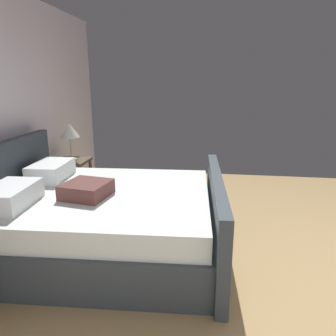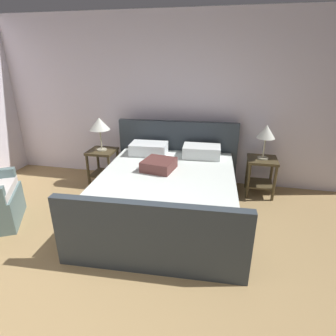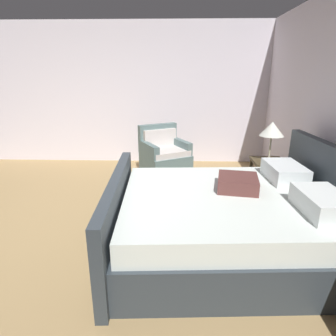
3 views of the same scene
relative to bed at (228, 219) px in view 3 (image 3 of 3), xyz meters
The scene contains 6 objects.
ground_plane 1.98m from the bed, 93.72° to the right, with size 6.13×6.37×0.02m, color tan.
wall_side_left 3.92m from the bed, 149.17° to the right, with size 0.12×6.49×2.72m, color white.
bed is the anchor object (origin of this frame).
nightstand_left 1.50m from the bed, 149.13° to the left, with size 0.44×0.44×0.60m.
table_lamp_left 1.65m from the bed, 149.13° to the left, with size 0.33×0.33×0.54m.
armchair 2.39m from the bed, 161.53° to the right, with size 0.99×0.98×0.90m.
Camera 3 is at (2.82, 1.41, 1.78)m, focal length 31.04 mm.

